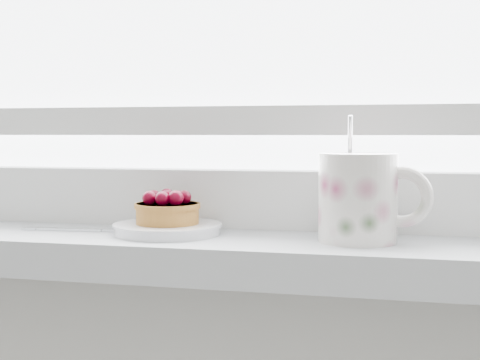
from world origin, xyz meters
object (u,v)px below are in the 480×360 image
(saucer, at_px, (168,229))
(fork, at_px, (91,230))
(raspberry_tart, at_px, (167,209))
(floral_mug, at_px, (361,196))

(saucer, xyz_separation_m, fork, (-0.10, -0.00, -0.00))
(raspberry_tart, xyz_separation_m, floral_mug, (0.22, -0.00, 0.02))
(floral_mug, distance_m, fork, 0.32)
(raspberry_tart, bearing_deg, fork, -179.34)
(saucer, bearing_deg, floral_mug, -1.05)
(floral_mug, xyz_separation_m, fork, (-0.31, 0.00, -0.05))
(floral_mug, bearing_deg, saucer, 178.95)
(raspberry_tart, xyz_separation_m, fork, (-0.10, -0.00, -0.03))
(fork, bearing_deg, raspberry_tart, 0.66)
(saucer, relative_size, raspberry_tart, 1.65)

